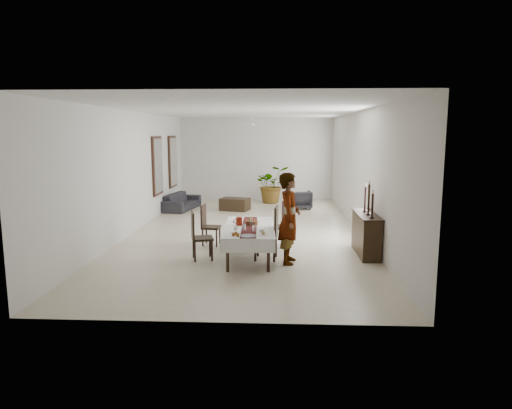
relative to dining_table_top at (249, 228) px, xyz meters
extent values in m
cube|color=beige|center=(-0.25, 2.62, -0.64)|extent=(6.00, 12.00, 0.00)
cube|color=silver|center=(-0.25, 2.62, 2.56)|extent=(6.00, 12.00, 0.02)
cube|color=silver|center=(-0.25, 8.62, 0.96)|extent=(6.00, 0.02, 3.20)
cube|color=silver|center=(-0.25, -3.38, 0.96)|extent=(6.00, 0.02, 3.20)
cube|color=silver|center=(-3.25, 2.62, 0.96)|extent=(0.02, 12.00, 3.20)
cube|color=silver|center=(2.75, 2.62, 0.96)|extent=(0.02, 12.00, 3.20)
cube|color=black|center=(0.00, 0.00, 0.00)|extent=(0.96, 2.16, 0.04)
cylinder|color=black|center=(-0.35, -1.02, -0.33)|extent=(0.06, 0.06, 0.62)
cylinder|color=black|center=(0.43, -1.00, -0.33)|extent=(0.06, 0.06, 0.62)
cylinder|color=black|center=(-0.43, 1.00, -0.33)|extent=(0.06, 0.06, 0.62)
cylinder|color=black|center=(0.35, 1.02, -0.33)|extent=(0.06, 0.06, 0.62)
cube|color=white|center=(0.00, 0.00, 0.03)|extent=(1.13, 2.32, 0.01)
cube|color=white|center=(-0.52, -0.02, -0.10)|extent=(0.09, 2.29, 0.27)
cube|color=silver|center=(0.52, 0.02, -0.10)|extent=(0.09, 2.29, 0.27)
cube|color=white|center=(0.04, -1.14, -0.10)|extent=(1.05, 0.05, 0.27)
cube|color=white|center=(-0.04, 1.14, -0.10)|extent=(1.05, 0.05, 0.27)
cube|color=maroon|center=(0.00, 0.00, 0.03)|extent=(0.39, 2.23, 0.00)
cylinder|color=maroon|center=(-0.23, 0.13, 0.12)|extent=(0.14, 0.14, 0.18)
torus|color=maroon|center=(-0.30, 0.12, 0.12)|extent=(0.11, 0.02, 0.11)
cylinder|color=white|center=(0.13, -0.57, 0.11)|extent=(0.06, 0.06, 0.15)
cylinder|color=white|center=(-0.07, -0.49, 0.11)|extent=(0.06, 0.06, 0.15)
cylinder|color=white|center=(0.04, 0.05, 0.11)|extent=(0.06, 0.06, 0.15)
cylinder|color=silver|center=(0.28, -0.52, 0.06)|extent=(0.08, 0.08, 0.05)
cylinder|color=silver|center=(0.28, -0.52, 0.04)|extent=(0.13, 0.13, 0.01)
cylinder|color=silver|center=(-0.26, -0.32, 0.06)|extent=(0.08, 0.08, 0.05)
cylinder|color=white|center=(-0.26, -0.32, 0.04)|extent=(0.13, 0.13, 0.01)
cylinder|color=white|center=(0.32, -0.79, 0.04)|extent=(0.21, 0.21, 0.01)
sphere|color=tan|center=(0.32, -0.79, 0.06)|extent=(0.08, 0.08, 0.08)
cylinder|color=white|center=(-0.24, -0.67, 0.04)|extent=(0.21, 0.21, 0.01)
cylinder|color=silver|center=(-0.30, 0.48, 0.04)|extent=(0.21, 0.21, 0.01)
cylinder|color=#3E3D42|center=(0.03, -0.93, 0.04)|extent=(0.32, 0.32, 0.02)
cylinder|color=brown|center=(-0.16, -0.96, 0.07)|extent=(0.06, 0.06, 0.07)
cylinder|color=#8F4214|center=(-0.25, -0.91, 0.07)|extent=(0.06, 0.06, 0.07)
cylinder|color=brown|center=(-0.21, -0.82, 0.07)|extent=(0.06, 0.06, 0.07)
cylinder|color=brown|center=(0.04, 0.22, 0.08)|extent=(0.27, 0.27, 0.09)
sphere|color=maroon|center=(0.06, 0.24, 0.14)|extent=(0.08, 0.08, 0.08)
sphere|color=#5D7523|center=(0.00, 0.25, 0.14)|extent=(0.07, 0.07, 0.07)
sphere|color=gold|center=(0.04, 0.18, 0.14)|extent=(0.07, 0.07, 0.07)
cube|color=black|center=(0.35, -0.10, -0.14)|extent=(0.52, 0.52, 0.05)
cylinder|color=black|center=(0.53, -0.31, -0.41)|extent=(0.05, 0.05, 0.47)
cylinder|color=black|center=(0.56, 0.08, -0.41)|extent=(0.05, 0.05, 0.47)
cylinder|color=black|center=(0.14, -0.28, -0.41)|extent=(0.05, 0.05, 0.47)
cylinder|color=black|center=(0.18, 0.11, -0.41)|extent=(0.05, 0.05, 0.47)
cube|color=black|center=(0.57, -0.12, 0.18)|extent=(0.09, 0.48, 0.61)
cube|color=black|center=(0.54, 0.96, -0.18)|extent=(0.50, 0.50, 0.05)
cylinder|color=black|center=(0.75, 0.81, -0.42)|extent=(0.05, 0.05, 0.44)
cylinder|color=black|center=(0.70, 1.17, -0.42)|extent=(0.05, 0.05, 0.44)
cylinder|color=black|center=(0.38, 0.76, -0.42)|extent=(0.05, 0.05, 0.44)
cylinder|color=black|center=(0.34, 1.12, -0.42)|extent=(0.05, 0.05, 0.44)
cube|color=black|center=(0.74, 0.99, 0.12)|extent=(0.10, 0.45, 0.57)
cube|color=black|center=(-0.97, -0.18, -0.19)|extent=(0.53, 0.53, 0.05)
cylinder|color=black|center=(-1.19, -0.05, -0.43)|extent=(0.05, 0.05, 0.43)
cylinder|color=black|center=(-1.10, -0.39, -0.43)|extent=(0.05, 0.05, 0.43)
cylinder|color=black|center=(-0.85, 0.04, -0.43)|extent=(0.05, 0.05, 0.43)
cylinder|color=black|center=(-0.76, -0.30, -0.43)|extent=(0.05, 0.05, 0.43)
cube|color=black|center=(-1.16, -0.23, 0.10)|extent=(0.15, 0.43, 0.55)
cube|color=black|center=(-0.97, 1.07, -0.22)|extent=(0.45, 0.45, 0.05)
cylinder|color=black|center=(-1.12, 1.25, -0.44)|extent=(0.04, 0.04, 0.40)
cylinder|color=black|center=(-1.15, 0.92, -0.44)|extent=(0.04, 0.04, 0.40)
cylinder|color=black|center=(-0.79, 1.22, -0.44)|extent=(0.04, 0.04, 0.40)
cylinder|color=black|center=(-0.82, 0.89, -0.44)|extent=(0.04, 0.04, 0.40)
cube|color=black|center=(-1.15, 1.09, 0.06)|extent=(0.08, 0.41, 0.52)
imported|color=gray|center=(0.83, -0.34, 0.28)|extent=(0.52, 0.72, 1.85)
cube|color=black|center=(2.53, 0.41, -0.21)|extent=(0.39, 1.45, 0.87)
cube|color=black|center=(2.53, 0.41, 0.24)|extent=(0.43, 1.51, 0.03)
cylinder|color=black|center=(2.53, -0.12, 0.27)|extent=(0.10, 0.10, 0.03)
cylinder|color=black|center=(2.53, -0.12, 0.53)|extent=(0.05, 0.05, 0.48)
cylinder|color=white|center=(2.53, -0.12, 0.81)|extent=(0.03, 0.03, 0.08)
cylinder|color=black|center=(2.53, 0.26, 0.27)|extent=(0.10, 0.10, 0.03)
cylinder|color=black|center=(2.53, 0.26, 0.60)|extent=(0.05, 0.05, 0.63)
cylinder|color=#EBE6CC|center=(2.53, 0.26, 0.95)|extent=(0.03, 0.03, 0.08)
cylinder|color=black|center=(2.53, 0.65, 0.27)|extent=(0.10, 0.10, 0.03)
cylinder|color=black|center=(2.53, 0.65, 0.55)|extent=(0.05, 0.05, 0.53)
cylinder|color=#EEE9CE|center=(2.53, 0.65, 0.86)|extent=(0.03, 0.03, 0.08)
imported|color=#262429|center=(-2.72, 6.08, -0.36)|extent=(1.06, 2.02, 0.56)
imported|color=#2C2A30|center=(1.42, 6.39, -0.33)|extent=(0.77, 0.79, 0.63)
cube|color=black|center=(-0.86, 5.96, -0.43)|extent=(1.08, 0.86, 0.42)
imported|color=#285E25|center=(0.38, 7.73, 0.06)|extent=(1.54, 1.43, 1.41)
cube|color=black|center=(-3.21, 4.82, 0.96)|extent=(0.06, 1.05, 1.85)
cube|color=silver|center=(-3.17, 4.82, 0.96)|extent=(0.01, 0.90, 1.70)
cube|color=black|center=(-3.21, 6.92, 0.96)|extent=(0.06, 1.05, 1.85)
cube|color=white|center=(-3.17, 6.92, 0.96)|extent=(0.01, 0.90, 1.70)
cylinder|color=white|center=(-0.25, 5.62, 2.46)|extent=(0.04, 0.04, 0.20)
cylinder|color=white|center=(-0.25, 5.62, 2.26)|extent=(0.16, 0.16, 0.08)
cube|color=silver|center=(-0.25, 5.97, 2.26)|extent=(0.10, 0.55, 0.01)
cube|color=white|center=(-0.25, 5.27, 2.26)|extent=(0.10, 0.55, 0.01)
cube|color=silver|center=(0.10, 5.62, 2.26)|extent=(0.55, 0.10, 0.01)
cube|color=silver|center=(-0.60, 5.62, 2.26)|extent=(0.55, 0.10, 0.01)
camera|label=1|loc=(0.58, -9.42, 2.00)|focal=32.00mm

